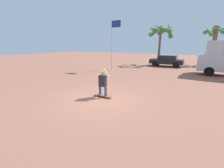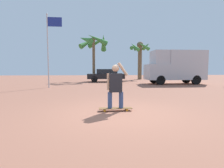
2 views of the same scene
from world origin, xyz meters
TOP-DOWN VIEW (x-y plane):
  - ground_plane at (0.00, 0.00)m, footprint 80.00×80.00m
  - skateboard at (-0.08, 0.31)m, footprint 1.07×0.25m
  - person_skateboarder at (-0.08, 0.31)m, footprint 0.68×0.23m
  - parked_car_black at (0.52, 14.44)m, footprint 4.09×1.84m
  - palm_tree_near_van at (5.59, 19.11)m, footprint 2.86×2.86m
  - palm_tree_center_background at (-0.79, 15.70)m, footprint 3.58×3.74m
  - flagpole at (-4.03, 8.20)m, footprint 1.11×0.12m

SIDE VIEW (x-z plane):
  - ground_plane at x=0.00m, z-range 0.00..0.00m
  - skateboard at x=-0.08m, z-range 0.03..0.12m
  - parked_car_black at x=0.52m, z-range 0.05..1.47m
  - person_skateboarder at x=-0.08m, z-range 0.13..1.60m
  - flagpole at x=-4.03m, z-range 0.53..5.94m
  - palm_tree_near_van at x=5.59m, z-range 1.33..6.61m
  - palm_tree_center_background at x=-0.79m, z-range 1.72..7.23m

